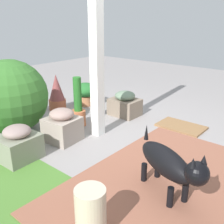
% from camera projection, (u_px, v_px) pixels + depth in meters
% --- Properties ---
extents(ground_plane, '(12.00, 12.00, 0.00)m').
position_uv_depth(ground_plane, '(120.00, 141.00, 3.53)').
color(ground_plane, gray).
extents(brick_path, '(1.80, 2.40, 0.02)m').
position_uv_depth(brick_path, '(176.00, 190.00, 2.51)').
color(brick_path, '#8F5641').
rests_on(brick_path, ground).
extents(porch_pillar, '(0.14, 0.14, 2.60)m').
position_uv_depth(porch_pillar, '(96.00, 39.00, 3.29)').
color(porch_pillar, white).
rests_on(porch_pillar, ground).
extents(stone_planter_nearest, '(0.48, 0.38, 0.42)m').
position_uv_depth(stone_planter_nearest, '(125.00, 104.00, 4.40)').
color(stone_planter_nearest, '#7F6E5D').
rests_on(stone_planter_nearest, ground).
extents(stone_planter_mid, '(0.45, 0.44, 0.45)m').
position_uv_depth(stone_planter_mid, '(62.00, 126.00, 3.47)').
color(stone_planter_mid, gray).
rests_on(stone_planter_mid, ground).
extents(stone_planter_far, '(0.41, 0.46, 0.42)m').
position_uv_depth(stone_planter_far, '(18.00, 144.00, 3.01)').
color(stone_planter_far, gray).
rests_on(stone_planter_far, ground).
extents(round_shrub, '(1.04, 1.04, 1.04)m').
position_uv_depth(round_shrub, '(11.00, 97.00, 3.66)').
color(round_shrub, '#326828').
rests_on(round_shrub, ground).
extents(terracotta_pot_tall, '(0.22, 0.22, 0.75)m').
position_uv_depth(terracotta_pot_tall, '(78.00, 109.00, 3.95)').
color(terracotta_pot_tall, '#C0673F').
rests_on(terracotta_pot_tall, ground).
extents(terracotta_pot_broad, '(0.43, 0.43, 0.43)m').
position_uv_depth(terracotta_pot_broad, '(85.00, 92.00, 4.88)').
color(terracotta_pot_broad, '#C17A50').
rests_on(terracotta_pot_broad, ground).
extents(terracotta_pot_spiky, '(0.30, 0.30, 0.63)m').
position_uv_depth(terracotta_pot_spiky, '(57.00, 93.00, 4.63)').
color(terracotta_pot_spiky, '#B85C40').
rests_on(terracotta_pot_spiky, ground).
extents(dog, '(0.82, 0.51, 0.58)m').
position_uv_depth(dog, '(169.00, 163.00, 2.33)').
color(dog, black).
rests_on(dog, ground).
extents(ceramic_urn, '(0.23, 0.23, 0.42)m').
position_uv_depth(ceramic_urn, '(91.00, 214.00, 1.92)').
color(ceramic_urn, beige).
rests_on(ceramic_urn, ground).
extents(doormat, '(0.68, 0.43, 0.03)m').
position_uv_depth(doormat, '(181.00, 126.00, 3.95)').
color(doormat, olive).
rests_on(doormat, ground).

